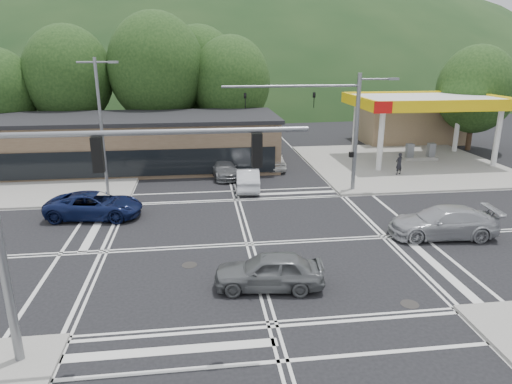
{
  "coord_description": "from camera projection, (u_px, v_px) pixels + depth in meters",
  "views": [
    {
      "loc": [
        -2.41,
        -21.15,
        9.4
      ],
      "look_at": [
        0.89,
        4.31,
        1.4
      ],
      "focal_mm": 32.0,
      "sensor_mm": 36.0,
      "label": 1
    }
  ],
  "objects": [
    {
      "name": "car_northbound",
      "position": [
        224.0,
        168.0,
        35.28
      ],
      "size": [
        2.63,
        4.93,
        1.36
      ],
      "primitive_type": "imported",
      "rotation": [
        0.0,
        0.0,
        0.16
      ],
      "color": "slate",
      "rests_on": "ground"
    },
    {
      "name": "tree_ne",
      "position": [
        476.0,
        89.0,
        43.26
      ],
      "size": [
        7.2,
        7.2,
        9.99
      ],
      "color": "#382619",
      "rests_on": "ground"
    },
    {
      "name": "hill_north",
      "position": [
        206.0,
        92.0,
        108.33
      ],
      "size": [
        252.0,
        126.0,
        140.0
      ],
      "primitive_type": "ellipsoid",
      "color": "#1B3618",
      "rests_on": "ground"
    },
    {
      "name": "sidewalk_nw",
      "position": [
        36.0,
        176.0,
        35.46
      ],
      "size": [
        16.0,
        16.0,
        0.15
      ],
      "primitive_type": "cube",
      "color": "gray",
      "rests_on": "ground"
    },
    {
      "name": "tree_n_b",
      "position": [
        156.0,
        68.0,
        42.79
      ],
      "size": [
        9.0,
        9.0,
        12.98
      ],
      "color": "#382619",
      "rests_on": "ground"
    },
    {
      "name": "streetlight_nw",
      "position": [
        102.0,
        121.0,
        29.1
      ],
      "size": [
        2.5,
        0.25,
        9.0
      ],
      "color": "slate",
      "rests_on": "ground"
    },
    {
      "name": "tree_n_a",
      "position": [
        69.0,
        76.0,
        42.0
      ],
      "size": [
        8.0,
        8.0,
        11.75
      ],
      "color": "#382619",
      "rests_on": "ground"
    },
    {
      "name": "car_queue_a",
      "position": [
        248.0,
        179.0,
        32.14
      ],
      "size": [
        1.94,
        4.59,
        1.48
      ],
      "primitive_type": "imported",
      "rotation": [
        0.0,
        0.0,
        3.06
      ],
      "color": "silver",
      "rests_on": "ground"
    },
    {
      "name": "ground",
      "position": [
        249.0,
        244.0,
        23.12
      ],
      "size": [
        120.0,
        120.0,
        0.0
      ],
      "primitive_type": "plane",
      "color": "black",
      "rests_on": "ground"
    },
    {
      "name": "tree_n_c",
      "position": [
        231.0,
        82.0,
        44.03
      ],
      "size": [
        7.6,
        7.6,
        10.87
      ],
      "color": "#382619",
      "rests_on": "ground"
    },
    {
      "name": "convenience_store",
      "position": [
        408.0,
        124.0,
        48.68
      ],
      "size": [
        10.0,
        6.0,
        3.8
      ],
      "primitive_type": "cube",
      "color": "#846B4F",
      "rests_on": "ground"
    },
    {
      "name": "car_blue_west",
      "position": [
        95.0,
        205.0,
        26.58
      ],
      "size": [
        5.7,
        3.14,
        1.51
      ],
      "primitive_type": "imported",
      "rotation": [
        0.0,
        0.0,
        1.45
      ],
      "color": "#0E173E",
      "rests_on": "ground"
    },
    {
      "name": "tree_n_e",
      "position": [
        199.0,
        73.0,
        47.26
      ],
      "size": [
        8.4,
        8.4,
        11.98
      ],
      "color": "#382619",
      "rests_on": "ground"
    },
    {
      "name": "pedestrian",
      "position": [
        399.0,
        164.0,
        35.29
      ],
      "size": [
        0.73,
        0.62,
        1.71
      ],
      "primitive_type": "imported",
      "rotation": [
        0.0,
        0.0,
        3.55
      ],
      "color": "black",
      "rests_on": "sidewalk_ne"
    },
    {
      "name": "car_grey_center",
      "position": [
        269.0,
        271.0,
        18.66
      ],
      "size": [
        4.68,
        2.34,
        1.53
      ],
      "primitive_type": "imported",
      "rotation": [
        0.0,
        0.0,
        -1.69
      ],
      "color": "#5C5F61",
      "rests_on": "ground"
    },
    {
      "name": "car_silver_east",
      "position": [
        443.0,
        222.0,
        23.84
      ],
      "size": [
        5.73,
        2.77,
        1.61
      ],
      "primitive_type": "imported",
      "rotation": [
        0.0,
        0.0,
        -1.67
      ],
      "color": "#9C9EA3",
      "rests_on": "ground"
    },
    {
      "name": "sidewalk_ne",
      "position": [
        403.0,
        164.0,
        39.14
      ],
      "size": [
        16.0,
        16.0,
        0.15
      ],
      "primitive_type": "cube",
      "color": "gray",
      "rests_on": "ground"
    },
    {
      "name": "signal_mast_sw",
      "position": [
        60.0,
        207.0,
        13.05
      ],
      "size": [
        9.14,
        0.28,
        8.0
      ],
      "color": "slate",
      "rests_on": "ground"
    },
    {
      "name": "signal_mast_ne",
      "position": [
        339.0,
        118.0,
        30.23
      ],
      "size": [
        11.65,
        0.3,
        8.0
      ],
      "color": "slate",
      "rests_on": "ground"
    },
    {
      "name": "car_queue_b",
      "position": [
        273.0,
        160.0,
        37.66
      ],
      "size": [
        1.87,
        4.49,
        1.52
      ],
      "primitive_type": "imported",
      "rotation": [
        0.0,
        0.0,
        3.13
      ],
      "color": "silver",
      "rests_on": "ground"
    },
    {
      "name": "commercial_row",
      "position": [
        130.0,
        144.0,
        37.64
      ],
      "size": [
        24.0,
        8.0,
        4.0
      ],
      "primitive_type": "cube",
      "color": "brown",
      "rests_on": "ground"
    },
    {
      "name": "gas_station_canopy",
      "position": [
        425.0,
        104.0,
        38.84
      ],
      "size": [
        12.32,
        8.34,
        5.75
      ],
      "color": "silver",
      "rests_on": "ground"
    }
  ]
}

